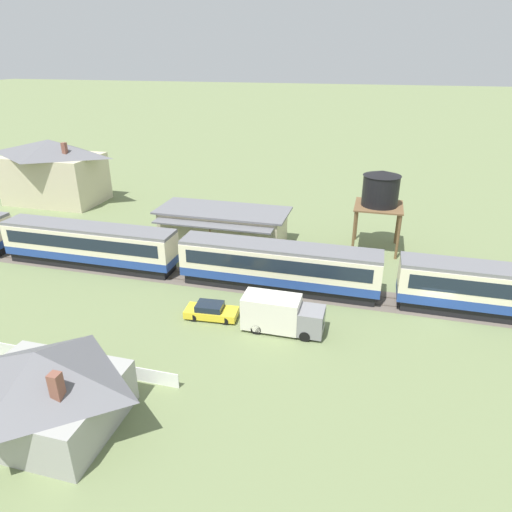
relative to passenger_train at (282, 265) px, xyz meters
name	(u,v)px	position (x,y,z in m)	size (l,w,h in m)	color
ground_plane	(433,315)	(12.82, -1.19, -2.31)	(600.00, 600.00, 0.00)	#707F51
passenger_train	(282,265)	(0.00, 0.00, 0.00)	(93.46, 3.06, 4.17)	#234293
railway_track	(284,289)	(0.29, 0.00, -2.30)	(140.76, 3.60, 0.04)	#665B51
station_building	(223,226)	(-8.47, 9.01, -0.37)	(14.28, 7.30, 3.83)	beige
station_house_grey_roof	(54,170)	(-36.03, 17.55, 2.15)	(13.62, 8.34, 8.67)	beige
water_tower	(381,190)	(7.79, 11.53, 4.16)	(4.87, 4.87, 8.52)	brown
cottage_grey_roof	(42,387)	(-9.32, -19.32, 0.22)	(8.43, 6.88, 4.88)	#9E9E99
parked_car_yellow	(211,311)	(-4.36, -6.25, -1.72)	(4.28, 2.09, 1.25)	yellow
delivery_truck_grey	(281,314)	(1.35, -6.55, -0.92)	(6.14, 2.24, 2.76)	gray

